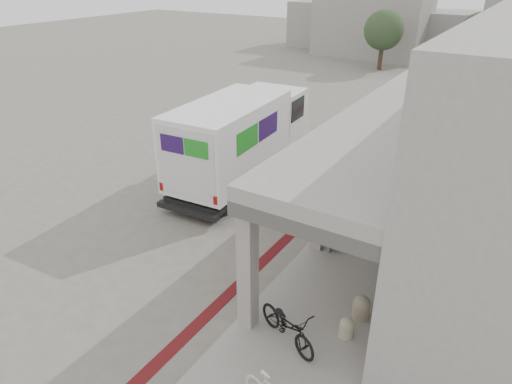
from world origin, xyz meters
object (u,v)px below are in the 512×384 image
Objects in this scene: fedex_truck at (242,137)px; bicycle_black at (288,325)px; bench at (340,234)px; utility_cabinet at (411,218)px.

bicycle_black is (6.01, -7.22, -1.24)m from fedex_truck.
bench is 1.61× the size of utility_cabinet.
fedex_truck reaches higher than bicycle_black.
bicycle_black is at bearing -54.05° from fedex_truck.
utility_cabinet is at bearing 61.94° from bench.
fedex_truck is at bearing 63.15° from bicycle_black.
bench is at bearing -29.12° from fedex_truck.
utility_cabinet is 0.56× the size of bicycle_black.
fedex_truck is 6.13m from bench.
utility_cabinet is (1.70, 1.79, 0.25)m from bench.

